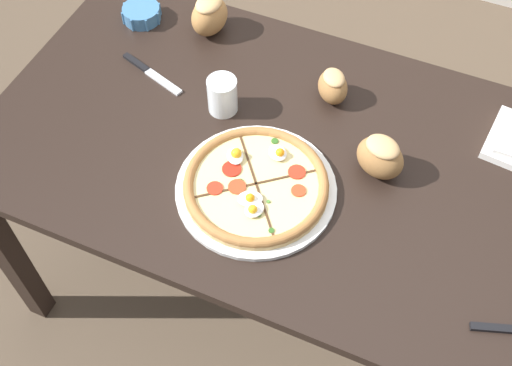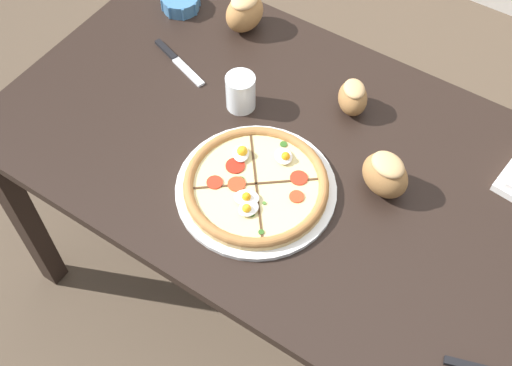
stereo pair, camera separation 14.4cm
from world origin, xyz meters
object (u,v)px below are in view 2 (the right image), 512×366
at_px(dining_table, 314,188).
at_px(bread_piece_near, 353,97).
at_px(pizza, 256,186).
at_px(bread_piece_far, 245,11).
at_px(knife_main, 178,62).
at_px(water_glass, 241,94).
at_px(ramekin_bowl, 181,2).
at_px(bread_piece_mid, 385,174).

xyz_separation_m(dining_table, bread_piece_near, (-0.02, 0.20, 0.14)).
relative_size(pizza, bread_piece_far, 2.90).
distance_m(knife_main, water_glass, 0.23).
height_order(ramekin_bowl, bread_piece_mid, bread_piece_mid).
xyz_separation_m(dining_table, bread_piece_far, (-0.41, 0.30, 0.15)).
xyz_separation_m(ramekin_bowl, bread_piece_near, (0.59, -0.07, 0.02)).
height_order(pizza, bread_piece_far, bread_piece_far).
distance_m(ramekin_bowl, knife_main, 0.22).
bearing_deg(bread_piece_mid, knife_main, 174.09).
xyz_separation_m(ramekin_bowl, bread_piece_far, (0.20, 0.03, 0.03)).
height_order(dining_table, bread_piece_far, bread_piece_far).
xyz_separation_m(dining_table, pizza, (-0.08, -0.14, 0.11)).
relative_size(dining_table, bread_piece_mid, 11.59).
height_order(ramekin_bowl, bread_piece_near, bread_piece_near).
xyz_separation_m(bread_piece_mid, knife_main, (-0.64, 0.07, -0.05)).
bearing_deg(dining_table, knife_main, 169.32).
bearing_deg(knife_main, pizza, -11.73).
bearing_deg(ramekin_bowl, pizza, -37.95).
distance_m(bread_piece_far, water_glass, 0.29).
relative_size(bread_piece_near, bread_piece_far, 0.93).
height_order(pizza, ramekin_bowl, pizza).
distance_m(bread_piece_mid, bread_piece_far, 0.63).
relative_size(pizza, bread_piece_mid, 2.68).
xyz_separation_m(ramekin_bowl, knife_main, (0.13, -0.18, -0.02)).
distance_m(dining_table, knife_main, 0.50).
bearing_deg(knife_main, bread_piece_far, 90.09).
bearing_deg(water_glass, pizza, -48.37).
bearing_deg(ramekin_bowl, bread_piece_far, 9.68).
bearing_deg(knife_main, water_glass, 9.89).
bearing_deg(bread_piece_far, water_glass, -57.99).
distance_m(dining_table, bread_piece_far, 0.53).
height_order(pizza, knife_main, pizza).
distance_m(pizza, bread_piece_mid, 0.29).
relative_size(dining_table, bread_piece_far, 12.54).
bearing_deg(dining_table, ramekin_bowl, 155.95).
distance_m(bread_piece_near, water_glass, 0.28).
relative_size(dining_table, water_glass, 16.67).
bearing_deg(dining_table, bread_piece_mid, 8.80).
bearing_deg(pizza, water_glass, 131.63).
bearing_deg(ramekin_bowl, bread_piece_near, -6.96).
bearing_deg(dining_table, water_glass, 167.30).
xyz_separation_m(dining_table, ramekin_bowl, (-0.61, 0.27, 0.12)).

